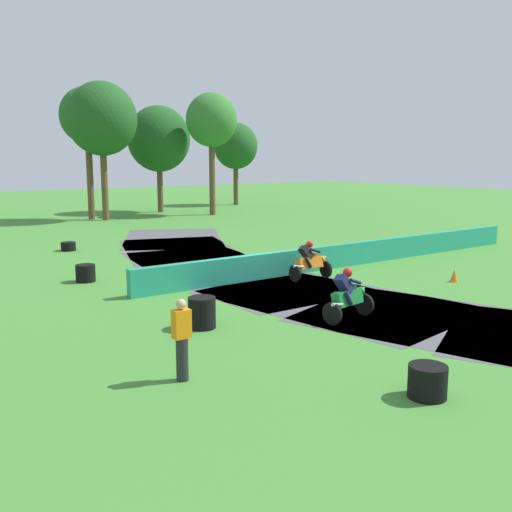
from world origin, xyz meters
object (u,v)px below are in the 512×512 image
Objects in this scene: tire_stack_near at (68,246)px; tire_stack_mid_b at (202,313)px; motorcycle_chase_green at (349,295)px; track_marshal at (182,340)px; tire_stack_far at (427,381)px; motorcycle_lead_orange at (311,261)px; traffic_cone at (454,276)px; tire_stack_mid_a at (86,273)px.

tire_stack_near is 14.25m from tire_stack_mid_b.
tire_stack_mid_b is at bearing 156.25° from motorcycle_chase_green.
motorcycle_chase_green is 1.03× the size of track_marshal.
motorcycle_lead_orange is at bearing 60.26° from tire_stack_far.
motorcycle_chase_green is at bearing -120.18° from motorcycle_lead_orange.
tire_stack_mid_b is (-1.29, -14.19, 0.20)m from tire_stack_near.
tire_stack_far is 0.43× the size of track_marshal.
motorcycle_lead_orange is at bearing 24.94° from tire_stack_mid_b.
traffic_cone is at bearing 32.68° from tire_stack_far.
tire_stack_far reaches higher than traffic_cone.
tire_stack_mid_a reaches higher than tire_stack_near.
motorcycle_lead_orange reaches higher than traffic_cone.
tire_stack_far is at bearing -46.21° from track_marshal.
tire_stack_near is 16.99m from traffic_cone.
motorcycle_chase_green is 3.96m from tire_stack_mid_b.
tire_stack_far is 1.60× the size of traffic_cone.
tire_stack_mid_a is 7.16m from tire_stack_mid_b.
traffic_cone is at bearing -42.11° from motorcycle_lead_orange.
motorcycle_chase_green is 5.20m from tire_stack_far.
motorcycle_lead_orange reaches higher than tire_stack_far.
tire_stack_near is at bearing 98.37° from motorcycle_chase_green.
tire_stack_mid_a is at bearing 96.52° from tire_stack_far.
traffic_cone reaches higher than tire_stack_near.
track_marshal reaches higher than tire_stack_far.
track_marshal is at bearing 133.79° from tire_stack_far.
tire_stack_mid_b is 0.49× the size of track_marshal.
track_marshal reaches higher than traffic_cone.
motorcycle_chase_green is 15.96m from tire_stack_near.
traffic_cone is at bearing -36.23° from tire_stack_mid_a.
motorcycle_lead_orange is 7.91m from tire_stack_mid_a.
tire_stack_near is 0.84× the size of tire_stack_mid_b.
tire_stack_near is 17.33m from track_marshal.
motorcycle_lead_orange reaches higher than tire_stack_near.
tire_stack_mid_b is at bearing -95.21° from tire_stack_near.
track_marshal is 12.27m from traffic_cone.
motorcycle_chase_green reaches higher than tire_stack_near.
motorcycle_chase_green is at bearing -65.11° from tire_stack_mid_a.
tire_stack_mid_b is (-3.62, 1.59, -0.25)m from motorcycle_chase_green.
tire_stack_far is at bearing -90.61° from tire_stack_near.
tire_stack_far is 4.63m from track_marshal.
tire_stack_near is 1.53× the size of traffic_cone.
tire_stack_mid_a is 0.41× the size of track_marshal.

